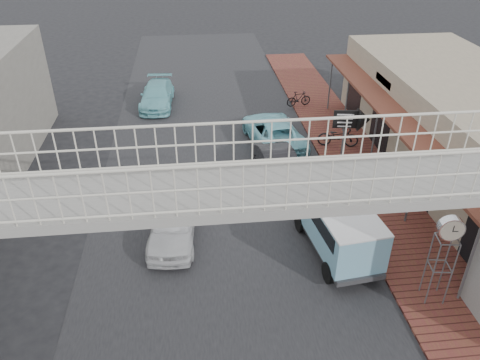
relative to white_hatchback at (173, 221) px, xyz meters
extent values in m
plane|color=black|center=(1.81, -1.11, -0.69)|extent=(120.00, 120.00, 0.00)
cube|color=black|center=(1.81, -1.11, -0.68)|extent=(10.00, 60.00, 0.01)
cube|color=brown|center=(8.31, 1.89, -0.64)|extent=(3.00, 40.00, 0.10)
cube|color=gray|center=(12.81, 2.89, 1.31)|extent=(6.00, 18.00, 4.00)
cube|color=brown|center=(9.51, 2.89, 2.21)|extent=(1.80, 18.00, 0.12)
cube|color=silver|center=(9.86, 6.39, 2.61)|extent=(0.08, 2.60, 0.90)
cube|color=#B21914|center=(9.86, -0.11, 2.61)|extent=(0.08, 2.20, 0.80)
cube|color=gray|center=(1.81, -5.11, 4.43)|extent=(14.00, 2.00, 0.24)
cube|color=beige|center=(1.81, -4.16, 5.10)|extent=(14.00, 0.08, 1.10)
cube|color=beige|center=(1.81, -6.06, 5.10)|extent=(14.00, 0.08, 1.10)
imported|color=silver|center=(0.00, 0.00, 0.00)|extent=(1.98, 4.17, 1.38)
imported|color=black|center=(4.49, 3.47, -0.02)|extent=(1.89, 4.22, 1.35)
imported|color=#7BC9D6|center=(4.84, 6.99, 0.00)|extent=(2.91, 5.22, 1.38)
imported|color=#75C3CC|center=(-1.10, 12.70, -0.05)|extent=(2.04, 4.47, 1.27)
cylinder|color=black|center=(4.66, -0.11, -0.33)|extent=(0.33, 0.74, 0.72)
cylinder|color=black|center=(6.25, 0.08, -0.33)|extent=(0.33, 0.74, 0.72)
cylinder|color=black|center=(4.98, -2.86, -0.33)|extent=(0.33, 0.74, 0.72)
cylinder|color=black|center=(6.57, -2.67, -0.33)|extent=(0.33, 0.74, 0.72)
cube|color=#76B2CD|center=(5.65, -1.70, 0.52)|extent=(2.12, 3.47, 1.39)
cube|color=#76B2CD|center=(5.43, 0.19, 0.29)|extent=(1.76, 1.11, 0.92)
cube|color=black|center=(5.65, -1.70, 0.90)|extent=(2.09, 2.86, 0.51)
cube|color=silver|center=(5.65, -1.70, 1.24)|extent=(2.14, 3.47, 0.06)
imported|color=black|center=(7.91, 6.22, -0.07)|extent=(2.08, 1.12, 1.04)
imported|color=black|center=(7.11, 11.48, -0.14)|extent=(1.53, 0.69, 0.89)
cylinder|color=#59595B|center=(7.67, -3.68, 0.55)|extent=(0.04, 0.04, 2.27)
cylinder|color=#59595B|center=(8.20, -3.75, 0.55)|extent=(0.04, 0.04, 2.27)
cylinder|color=#59595B|center=(7.60, -4.22, 0.55)|extent=(0.04, 0.04, 2.27)
cylinder|color=#59595B|center=(8.13, -4.29, 0.55)|extent=(0.04, 0.04, 2.27)
cylinder|color=silver|center=(7.90, -3.99, 2.06)|extent=(0.76, 0.35, 0.74)
cylinder|color=beige|center=(7.88, -4.12, 2.06)|extent=(0.65, 0.11, 0.65)
cylinder|color=beige|center=(7.92, -3.85, 2.06)|extent=(0.65, 0.11, 0.65)
cylinder|color=#59595B|center=(7.52, 4.36, 0.73)|extent=(0.09, 0.09, 2.65)
cube|color=black|center=(7.51, 4.33, 1.69)|extent=(1.09, 0.21, 0.82)
cone|color=black|center=(8.28, 4.22, 1.69)|extent=(0.68, 1.07, 1.00)
cube|color=white|center=(7.46, 4.30, 1.65)|extent=(0.72, 0.11, 0.55)
camera|label=1|loc=(0.92, -13.69, 10.00)|focal=35.00mm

